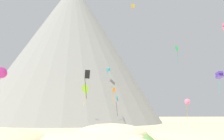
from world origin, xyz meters
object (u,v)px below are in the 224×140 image
at_px(bush_mid_center, 72,135).
at_px(rock_massif, 68,54).
at_px(bush_scatter_east, 147,137).
at_px(kite_orange_low, 114,93).
at_px(kite_magenta_low, 2,73).
at_px(kite_black_low, 87,77).
at_px(kite_cyan_mid, 109,70).
at_px(kite_yellow_high, 133,6).
at_px(kite_green_mid, 177,50).
at_px(kite_lime_low, 85,89).
at_px(kite_indigo_low, 219,75).
at_px(kite_pink_low, 187,102).
at_px(kite_teal_low, 117,99).

relative_size(bush_mid_center, rock_massif, 0.02).
bearing_deg(bush_scatter_east, kite_orange_low, 98.00).
xyz_separation_m(kite_magenta_low, kite_orange_low, (23.62, 2.70, -3.76)).
distance_m(kite_black_low, kite_cyan_mid, 36.04).
bearing_deg(kite_magenta_low, bush_scatter_east, -57.80).
bearing_deg(kite_magenta_low, kite_yellow_high, 11.94).
height_order(bush_mid_center, kite_magenta_low, kite_magenta_low).
height_order(kite_green_mid, kite_lime_low, kite_green_mid).
bearing_deg(kite_indigo_low, kite_magenta_low, -6.29).
distance_m(kite_yellow_high, kite_orange_low, 37.62).
xyz_separation_m(bush_scatter_east, kite_magenta_low, (-26.41, 17.15, 11.63)).
bearing_deg(kite_green_mid, kite_pink_low, 112.32).
bearing_deg(kite_indigo_low, kite_yellow_high, -61.65).
relative_size(kite_black_low, kite_pink_low, 0.99).
bearing_deg(kite_indigo_low, bush_scatter_east, 32.23).
bearing_deg(kite_indigo_low, kite_cyan_mid, -54.04).
relative_size(rock_massif, kite_black_low, 19.25).
bearing_deg(kite_green_mid, kite_lime_low, 48.17).
xyz_separation_m(kite_green_mid, kite_orange_low, (-21.84, -18.77, -14.75)).
bearing_deg(kite_teal_low, kite_black_low, -18.37).
height_order(kite_black_low, kite_orange_low, kite_black_low).
bearing_deg(kite_teal_low, bush_mid_center, -21.78).
xyz_separation_m(kite_teal_low, kite_lime_low, (-9.02, -7.14, 2.13)).
distance_m(rock_massif, kite_magenta_low, 53.83).
bearing_deg(kite_lime_low, kite_magenta_low, 81.52).
bearing_deg(kite_green_mid, kite_cyan_mid, 16.51).
bearing_deg(rock_massif, kite_green_mid, -39.16).
bearing_deg(kite_orange_low, kite_lime_low, -167.74).
relative_size(kite_pink_low, kite_cyan_mid, 1.70).
bearing_deg(kite_yellow_high, bush_mid_center, 115.43).
distance_m(rock_massif, kite_orange_low, 53.54).
distance_m(kite_black_low, kite_pink_low, 32.97).
relative_size(bush_scatter_east, kite_teal_low, 0.44).
xyz_separation_m(bush_scatter_east, kite_indigo_low, (22.27, 19.77, 12.17)).
xyz_separation_m(bush_scatter_east, kite_black_low, (-8.75, 9.09, 9.81)).
distance_m(kite_yellow_high, kite_magenta_low, 47.84).
distance_m(kite_yellow_high, kite_pink_low, 35.96).
relative_size(bush_mid_center, kite_teal_low, 0.25).
relative_size(kite_yellow_high, kite_indigo_low, 0.55).
distance_m(kite_magenta_low, kite_cyan_mid, 36.50).
height_order(kite_pink_low, kite_cyan_mid, kite_cyan_mid).
height_order(rock_massif, kite_magenta_low, rock_massif).
xyz_separation_m(kite_magenta_low, kite_teal_low, (26.27, 19.47, -4.26)).
height_order(bush_scatter_east, kite_cyan_mid, kite_cyan_mid).
xyz_separation_m(rock_massif, kite_lime_low, (7.64, -38.32, -17.61)).
relative_size(kite_green_mid, kite_lime_low, 0.97).
xyz_separation_m(kite_magenta_low, kite_green_mid, (45.45, 21.47, 11.00)).
xyz_separation_m(rock_massif, kite_teal_low, (16.66, -31.18, -19.74)).
bearing_deg(rock_massif, kite_pink_low, -48.77).
relative_size(kite_black_low, kite_yellow_high, 1.89).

